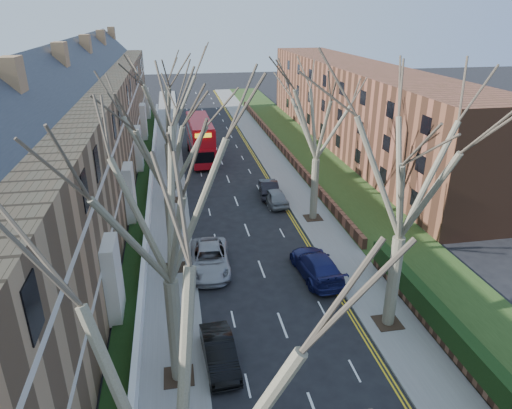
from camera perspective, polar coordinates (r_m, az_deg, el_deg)
pavement_left at (r=52.32m, az=-10.91°, el=4.99°), size 3.00×102.00×0.12m
pavement_right at (r=53.48m, az=2.09°, el=5.80°), size 3.00×102.00×0.12m
terrace_left at (r=43.96m, az=-21.47°, el=7.80°), size 9.70×78.00×13.60m
flats_right at (r=59.41m, az=12.41°, el=11.93°), size 13.97×54.00×10.00m
wall_hedge_right at (r=23.42m, az=27.75°, el=-19.33°), size 0.70×24.00×1.80m
front_wall_left at (r=44.63m, az=-13.02°, el=2.40°), size 0.30×78.00×1.00m
grass_verge_right at (r=54.57m, az=6.74°, el=6.10°), size 6.00×102.00×0.06m
tree_left_near at (r=9.80m, az=-11.55°, el=-22.97°), size 9.80×9.80×13.73m
tree_left_mid at (r=18.02m, az=-11.57°, el=1.92°), size 10.50×10.50×14.71m
tree_left_far at (r=27.68m, az=-11.42°, el=8.66°), size 10.15×10.15×14.22m
tree_left_dist at (r=39.38m, az=-11.42°, el=13.33°), size 10.50×10.50×14.71m
tree_right_mid at (r=22.65m, az=18.73°, el=5.53°), size 10.50×10.50×14.71m
tree_right_far at (r=35.23m, az=7.86°, el=11.93°), size 10.15×10.15×14.22m
double_decker_bus at (r=53.35m, az=-6.96°, el=7.99°), size 2.92×10.75×4.48m
car_left_mid at (r=23.25m, az=-4.57°, el=-17.95°), size 1.73×4.25×1.37m
car_left_far at (r=30.54m, az=-5.79°, el=-6.79°), size 2.88×5.70×1.55m
car_right_near at (r=29.91m, az=7.58°, el=-7.52°), size 2.62×5.65×1.60m
car_right_mid at (r=40.51m, az=2.31°, el=1.03°), size 2.04×4.42×1.47m
car_right_far at (r=42.41m, az=1.59°, el=2.10°), size 2.06×4.71×1.51m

